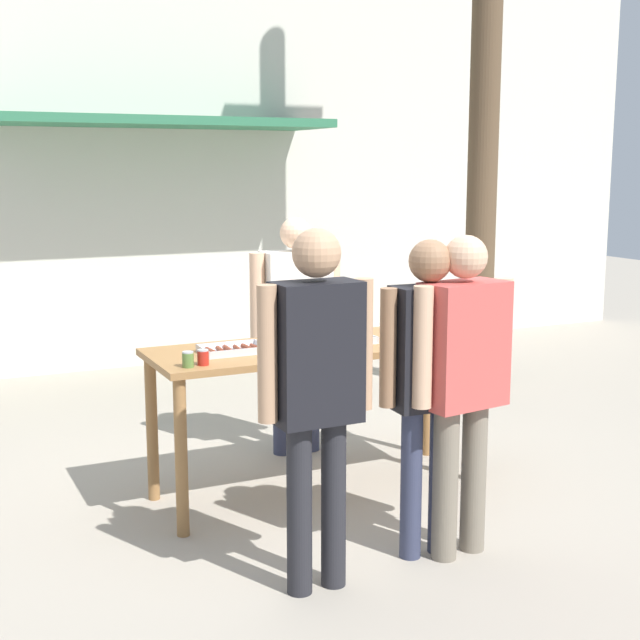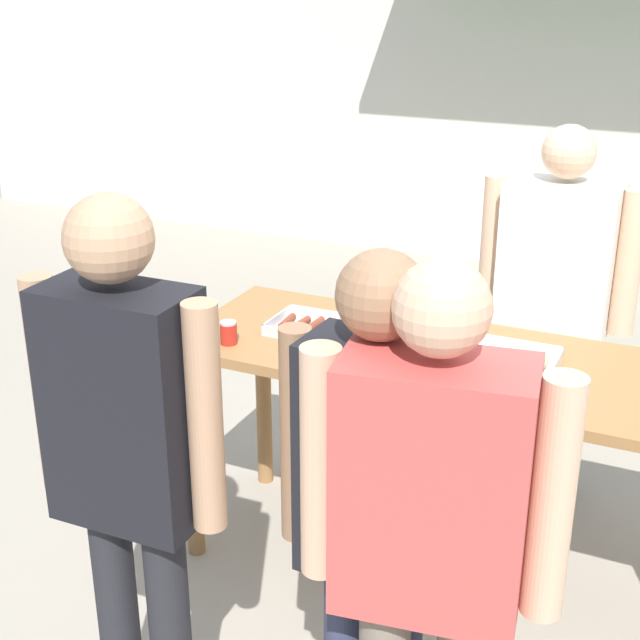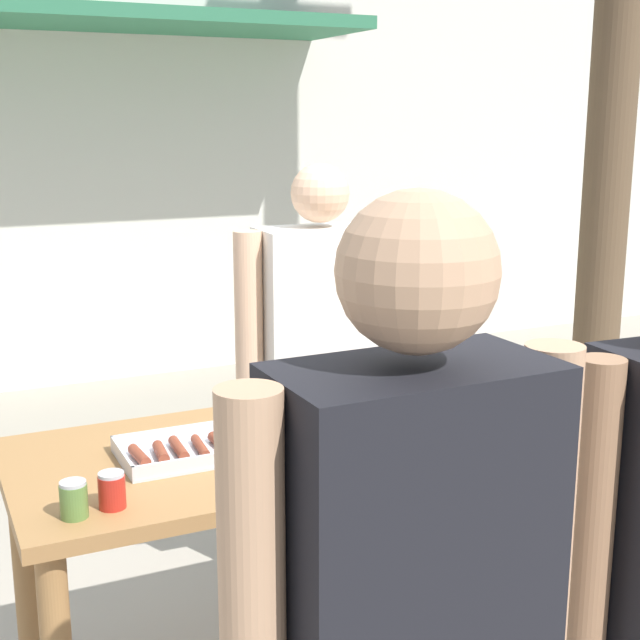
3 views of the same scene
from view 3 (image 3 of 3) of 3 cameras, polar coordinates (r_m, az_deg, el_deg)
The scene contains 7 objects.
building_facade_back at distance 6.30m, azimuth -14.63°, elevation 16.42°, with size 12.00×1.11×4.50m.
serving_table at distance 2.70m, azimuth 3.44°, elevation -9.24°, with size 2.09×0.73×0.93m.
food_tray_sausages at distance 2.45m, azimuth -8.37°, elevation -8.24°, with size 0.37×0.25×0.04m.
food_tray_buns at distance 2.72m, azimuth 6.12°, elevation -5.86°, with size 0.39×0.29×0.06m.
condiment_jar_mustard at distance 2.14m, azimuth -15.48°, elevation -11.01°, with size 0.06×0.06×0.09m.
condiment_jar_ketchup at distance 2.16m, azimuth -13.18°, elevation -10.57°, with size 0.06×0.06×0.09m.
person_server_behind_table at distance 3.36m, azimuth 0.00°, elevation -1.68°, with size 0.66×0.27×1.66m.
Camera 3 is at (-1.20, -2.19, 1.83)m, focal length 50.00 mm.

